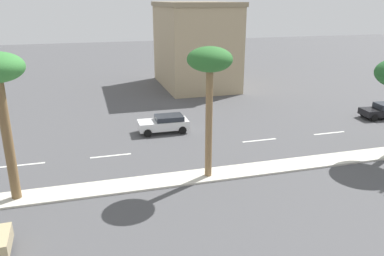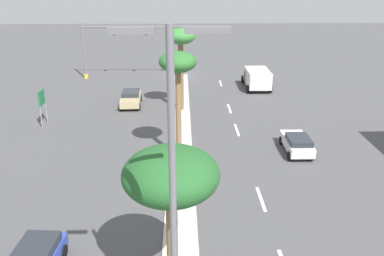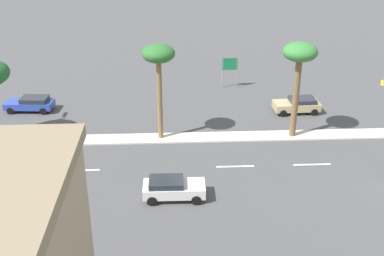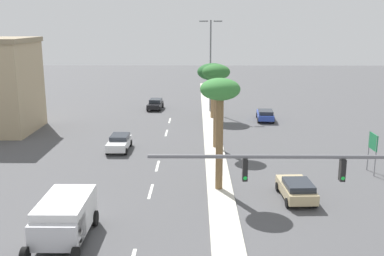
% 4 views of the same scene
% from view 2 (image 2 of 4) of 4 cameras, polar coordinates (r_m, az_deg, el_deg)
% --- Properties ---
extents(ground_plane, '(160.00, 160.00, 0.00)m').
position_cam_2_polar(ground_plane, '(27.98, -1.62, -6.27)').
color(ground_plane, '#4C4C4F').
extents(median_curb, '(1.80, 69.49, 0.12)m').
position_cam_2_polar(median_curb, '(21.42, -1.61, -15.80)').
color(median_curb, beige).
rests_on(median_curb, ground).
extents(lane_stripe_rear, '(0.20, 2.80, 0.01)m').
position_cam_2_polar(lane_stripe_rear, '(49.75, 4.03, 6.28)').
color(lane_stripe_rear, silver).
rests_on(lane_stripe_rear, ground).
extents(lane_stripe_right, '(0.20, 2.80, 0.01)m').
position_cam_2_polar(lane_stripe_right, '(40.63, 5.28, 2.72)').
color(lane_stripe_right, silver).
rests_on(lane_stripe_right, ground).
extents(lane_stripe_mid, '(0.20, 2.80, 0.01)m').
position_cam_2_polar(lane_stripe_mid, '(35.33, 6.31, -0.27)').
color(lane_stripe_mid, silver).
rests_on(lane_stripe_mid, ground).
extents(lane_stripe_front, '(0.20, 2.80, 0.01)m').
position_cam_2_polar(lane_stripe_front, '(25.36, 9.64, -9.76)').
color(lane_stripe_front, silver).
rests_on(lane_stripe_front, ground).
extents(traffic_signal_gantry, '(15.85, 0.53, 6.87)m').
position_cam_2_polar(traffic_signal_gantry, '(51.96, -10.59, 11.69)').
color(traffic_signal_gantry, slate).
rests_on(traffic_signal_gantry, ground).
extents(directional_road_sign, '(0.10, 1.63, 3.19)m').
position_cam_2_polar(directional_road_sign, '(37.76, -20.30, 3.62)').
color(directional_road_sign, gray).
rests_on(directional_road_sign, ground).
extents(palm_tree_far, '(2.72, 2.72, 7.83)m').
position_cam_2_polar(palm_tree_far, '(38.38, -1.61, 12.00)').
color(palm_tree_far, brown).
rests_on(palm_tree_far, median_curb).
extents(palm_tree_near, '(2.56, 2.56, 7.76)m').
position_cam_2_polar(palm_tree_near, '(27.72, -2.00, 8.44)').
color(palm_tree_near, olive).
rests_on(palm_tree_near, median_curb).
extents(palm_tree_mid, '(3.75, 3.75, 6.66)m').
position_cam_2_polar(palm_tree_mid, '(15.57, -2.98, -6.92)').
color(palm_tree_mid, olive).
rests_on(palm_tree_mid, median_curb).
extents(street_lamp_outboard, '(2.90, 0.24, 11.71)m').
position_cam_2_polar(street_lamp_outboard, '(11.55, -2.67, -10.95)').
color(street_lamp_outboard, slate).
rests_on(street_lamp_outboard, median_curb).
extents(sedan_white_outboard, '(1.94, 4.04, 1.38)m').
position_cam_2_polar(sedan_white_outboard, '(31.65, 14.51, -2.06)').
color(sedan_white_outboard, silver).
rests_on(sedan_white_outboard, ground).
extents(sedan_tan_rear, '(2.16, 4.21, 1.38)m').
position_cam_2_polar(sedan_tan_rear, '(41.72, -8.57, 4.15)').
color(sedan_tan_rear, tan).
rests_on(sedan_tan_rear, ground).
extents(box_truck, '(2.76, 5.56, 2.26)m').
position_cam_2_polar(box_truck, '(47.76, 9.08, 6.99)').
color(box_truck, silver).
rests_on(box_truck, ground).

